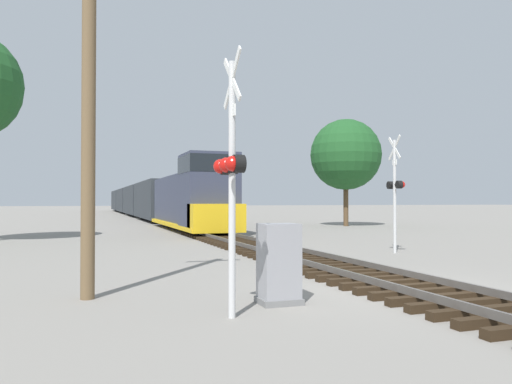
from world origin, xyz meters
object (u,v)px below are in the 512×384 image
crossing_signal_near (230,169)px  relay_cabinet (279,264)px  crossing_signal_far (395,188)px  freight_train (139,200)px  utility_pole (89,73)px  tree_mid_background (346,155)px

crossing_signal_near → relay_cabinet: crossing_signal_near is taller
crossing_signal_near → crossing_signal_far: size_ratio=1.01×
crossing_signal_far → freight_train: bearing=11.7°
crossing_signal_far → utility_pole: bearing=122.8°
freight_train → utility_pole: bearing=-96.9°
crossing_signal_near → utility_pole: 3.98m
crossing_signal_far → tree_mid_background: size_ratio=0.53×
freight_train → tree_mid_background: tree_mid_background is taller
crossing_signal_near → utility_pole: utility_pole is taller
crossing_signal_near → tree_mid_background: size_ratio=0.54×
crossing_signal_far → tree_mid_background: tree_mid_background is taller
freight_train → crossing_signal_far: bearing=-84.7°
freight_train → crossing_signal_far: (4.52, -49.12, 0.46)m
freight_train → relay_cabinet: (-3.13, -56.34, -1.28)m
tree_mid_background → utility_pole: bearing=-128.9°
relay_cabinet → crossing_signal_far: bearing=43.3°
utility_pole → tree_mid_background: 31.12m
crossing_signal_far → utility_pole: utility_pole is taller
crossing_signal_far → crossing_signal_near: bearing=138.7°
crossing_signal_near → utility_pole: bearing=-139.2°
crossing_signal_far → relay_cabinet: size_ratio=2.89×
relay_cabinet → utility_pole: size_ratio=0.17×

